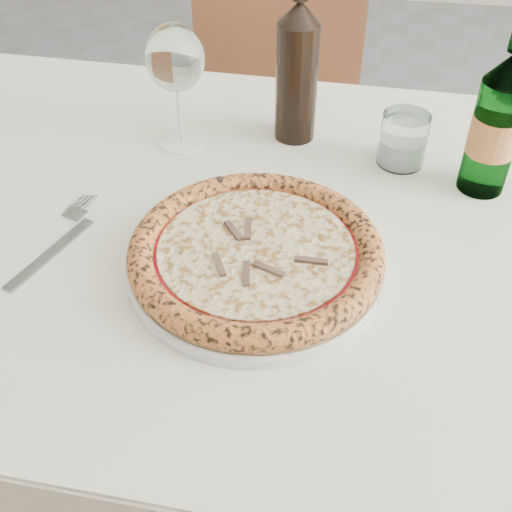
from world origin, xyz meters
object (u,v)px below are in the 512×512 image
object	(u,v)px
dining_table	(267,267)
beer_bottle	(496,124)
pizza	(256,252)
wine_glass	(175,60)
chair_far	(274,89)
wine_bottle	(297,70)
plate	(256,263)
tumbler	(403,143)

from	to	relation	value
dining_table	beer_bottle	xyz separation A→B (m)	(0.29, 0.12, 0.19)
dining_table	pizza	distance (m)	0.15
wine_glass	pizza	bearing A→B (deg)	-59.03
chair_far	beer_bottle	size ratio (longest dim) A/B	3.63
wine_bottle	pizza	bearing A→B (deg)	-91.77
chair_far	pizza	distance (m)	0.95
plate	wine_glass	size ratio (longest dim) A/B	1.67
chair_far	wine_glass	distance (m)	0.74
dining_table	chair_far	distance (m)	0.83
wine_glass	tumbler	xyz separation A→B (m)	(0.34, 0.00, -0.10)
pizza	tumbler	world-z (taller)	tumbler
dining_table	chair_far	xyz separation A→B (m)	(-0.10, 0.81, -0.13)
plate	pizza	xyz separation A→B (m)	(-0.00, -0.00, 0.02)
pizza	beer_bottle	distance (m)	0.38
dining_table	wine_bottle	size ratio (longest dim) A/B	5.53
chair_far	wine_bottle	world-z (taller)	wine_bottle
dining_table	beer_bottle	world-z (taller)	beer_bottle
tumbler	wine_bottle	distance (m)	0.19
dining_table	tumbler	bearing A→B (deg)	43.97
dining_table	pizza	bearing A→B (deg)	-90.00
tumbler	wine_bottle	size ratio (longest dim) A/B	0.30
dining_table	chair_far	world-z (taller)	chair_far
chair_far	pizza	world-z (taller)	chair_far
chair_far	plate	world-z (taller)	chair_far
tumbler	beer_bottle	distance (m)	0.14
beer_bottle	wine_bottle	world-z (taller)	wine_bottle
plate	wine_glass	xyz separation A→B (m)	(-0.16, 0.27, 0.13)
chair_far	pizza	bearing A→B (deg)	-83.66
wine_glass	wine_bottle	world-z (taller)	wine_bottle
chair_far	plate	xyz separation A→B (m)	(0.10, -0.91, 0.23)
pizza	wine_bottle	size ratio (longest dim) A/B	1.19
pizza	tumbler	distance (m)	0.33
beer_bottle	pizza	bearing A→B (deg)	-142.47
dining_table	wine_glass	size ratio (longest dim) A/B	7.53
plate	wine_bottle	bearing A→B (deg)	88.23
tumbler	beer_bottle	size ratio (longest dim) A/B	0.31
wine_bottle	beer_bottle	bearing A→B (deg)	-19.29
dining_table	beer_bottle	bearing A→B (deg)	23.08
wine_bottle	plate	bearing A→B (deg)	-91.77
plate	dining_table	bearing A→B (deg)	90.00
beer_bottle	wine_bottle	bearing A→B (deg)	160.71
dining_table	tumbler	distance (m)	0.28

